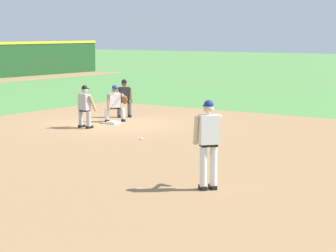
{
  "coord_description": "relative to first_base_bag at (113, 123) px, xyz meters",
  "views": [
    {
      "loc": [
        -17.78,
        -14.71,
        3.21
      ],
      "look_at": [
        -4.55,
        -5.52,
        0.91
      ],
      "focal_mm": 70.0,
      "sensor_mm": 36.0,
      "label": 1
    }
  ],
  "objects": [
    {
      "name": "baserunner",
      "position": [
        -1.31,
        0.16,
        0.75
      ],
      "size": [
        0.49,
        0.63,
        1.46
      ],
      "color": "black",
      "rests_on": "ground"
    },
    {
      "name": "infield_dirt_patch",
      "position": [
        -3.25,
        -3.94,
        -0.04
      ],
      "size": [
        18.0,
        18.0,
        0.01
      ],
      "primitive_type": "cube",
      "color": "#9E754C",
      "rests_on": "ground"
    },
    {
      "name": "first_baseman",
      "position": [
        0.48,
        0.28,
        0.69
      ],
      "size": [
        0.71,
        1.09,
        1.34
      ],
      "color": "black",
      "rests_on": "ground"
    },
    {
      "name": "pitcher",
      "position": [
        -6.46,
        -7.86,
        1.01
      ],
      "size": [
        0.85,
        0.54,
        1.86
      ],
      "color": "black",
      "rests_on": "ground"
    },
    {
      "name": "ground_plane",
      "position": [
        0.0,
        0.0,
        -0.04
      ],
      "size": [
        160.0,
        160.0,
        0.0
      ],
      "primitive_type": "plane",
      "color": "#518942"
    },
    {
      "name": "baseball",
      "position": [
        -2.2,
        -2.9,
        -0.01
      ],
      "size": [
        0.07,
        0.07,
        0.07
      ],
      "primitive_type": "sphere",
      "color": "white",
      "rests_on": "ground"
    },
    {
      "name": "first_base_bag",
      "position": [
        0.0,
        0.0,
        0.0
      ],
      "size": [
        0.38,
        0.38,
        0.09
      ],
      "primitive_type": "cube",
      "color": "white",
      "rests_on": "ground"
    },
    {
      "name": "umpire",
      "position": [
        1.68,
        0.85,
        0.75
      ],
      "size": [
        0.67,
        0.67,
        1.46
      ],
      "color": "black",
      "rests_on": "ground"
    }
  ]
}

